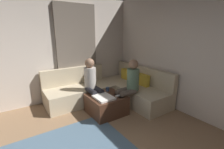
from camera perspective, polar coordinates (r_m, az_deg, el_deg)
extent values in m
cube|color=beige|center=(3.55, 34.31, 5.16)|extent=(6.00, 0.12, 2.70)
cube|color=beige|center=(4.28, -29.36, 7.11)|extent=(0.12, 6.00, 2.70)
cube|color=#726659|center=(4.49, -12.30, 7.69)|extent=(0.06, 1.10, 2.50)
cube|color=#C6B593|center=(4.42, 7.32, -6.13)|extent=(2.10, 0.85, 0.42)
cube|color=#C6B593|center=(4.52, 10.91, -0.02)|extent=(2.10, 0.14, 0.45)
cube|color=#C6B593|center=(4.30, -11.45, -6.98)|extent=(0.85, 1.70, 0.42)
cube|color=#C6B593|center=(4.47, -13.50, -0.33)|extent=(0.14, 1.70, 0.45)
cube|color=gold|center=(4.79, 5.12, -0.24)|extent=(0.36, 0.12, 0.36)
cube|color=gold|center=(4.29, 10.99, -2.30)|extent=(0.36, 0.12, 0.36)
cube|color=#4C2D1E|center=(3.69, -2.12, -10.52)|extent=(0.76, 0.76, 0.42)
cube|color=white|center=(3.46, -2.99, -8.15)|extent=(0.44, 0.36, 0.04)
cylinder|color=#334C72|center=(3.84, -1.60, -5.23)|extent=(0.08, 0.08, 0.10)
cube|color=white|center=(3.57, 2.41, -7.49)|extent=(0.05, 0.15, 0.02)
cylinder|color=brown|center=(3.61, 3.23, -11.11)|extent=(0.12, 0.12, 0.42)
cylinder|color=brown|center=(3.74, 1.55, -10.11)|extent=(0.12, 0.12, 0.42)
cylinder|color=brown|center=(3.62, 5.85, -6.45)|extent=(0.12, 0.40, 0.12)
cylinder|color=brown|center=(3.75, 4.09, -5.62)|extent=(0.12, 0.40, 0.12)
cylinder|color=#597259|center=(3.72, 7.45, -1.79)|extent=(0.28, 0.28, 0.50)
sphere|color=#8C664C|center=(3.63, 7.64, 3.65)|extent=(0.22, 0.22, 0.22)
cylinder|color=black|center=(3.75, -3.50, -10.11)|extent=(0.12, 0.12, 0.42)
cylinder|color=black|center=(3.67, -5.97, -10.74)|extent=(0.12, 0.12, 0.42)
cylinder|color=black|center=(3.80, -5.10, -5.33)|extent=(0.40, 0.12, 0.12)
cylinder|color=black|center=(3.72, -7.53, -5.84)|extent=(0.40, 0.12, 0.12)
cylinder|color=beige|center=(3.85, -7.79, -1.21)|extent=(0.28, 0.28, 0.50)
sphere|color=#8C664C|center=(3.77, -7.99, 4.05)|extent=(0.22, 0.22, 0.22)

